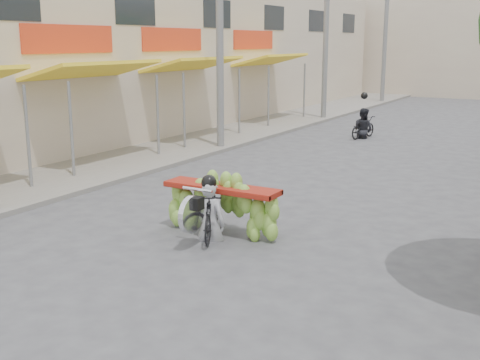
# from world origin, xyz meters

# --- Properties ---
(ground) EXTENTS (120.00, 120.00, 0.00)m
(ground) POSITION_xyz_m (0.00, 0.00, 0.00)
(ground) COLOR #4F4F53
(ground) RESTS_ON ground
(sidewalk_left) EXTENTS (4.00, 60.00, 0.12)m
(sidewalk_left) POSITION_xyz_m (-7.00, 15.00, 0.06)
(sidewalk_left) COLOR gray
(sidewalk_left) RESTS_ON ground
(shophouse_row_left) EXTENTS (9.77, 40.00, 6.00)m
(shophouse_row_left) POSITION_xyz_m (-11.98, 13.98, 3.00)
(shophouse_row_left) COLOR beige
(shophouse_row_left) RESTS_ON ground
(utility_pole_mid) EXTENTS (0.60, 0.24, 8.00)m
(utility_pole_mid) POSITION_xyz_m (-5.40, 12.00, 4.03)
(utility_pole_mid) COLOR slate
(utility_pole_mid) RESTS_ON ground
(utility_pole_far) EXTENTS (0.60, 0.24, 8.00)m
(utility_pole_far) POSITION_xyz_m (-5.40, 21.00, 4.03)
(utility_pole_far) COLOR slate
(utility_pole_far) RESTS_ON ground
(utility_pole_back) EXTENTS (0.60, 0.24, 8.00)m
(utility_pole_back) POSITION_xyz_m (-5.40, 30.00, 4.03)
(utility_pole_back) COLOR slate
(utility_pole_back) RESTS_ON ground
(banana_motorbike) EXTENTS (2.27, 1.79, 2.01)m
(banana_motorbike) POSITION_xyz_m (-0.61, 4.12, 0.68)
(banana_motorbike) COLOR black
(banana_motorbike) RESTS_ON ground
(bg_motorbike_a) EXTENTS (0.87, 1.50, 1.95)m
(bg_motorbike_a) POSITION_xyz_m (-2.07, 16.71, 0.78)
(bg_motorbike_a) COLOR black
(bg_motorbike_a) RESTS_ON ground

